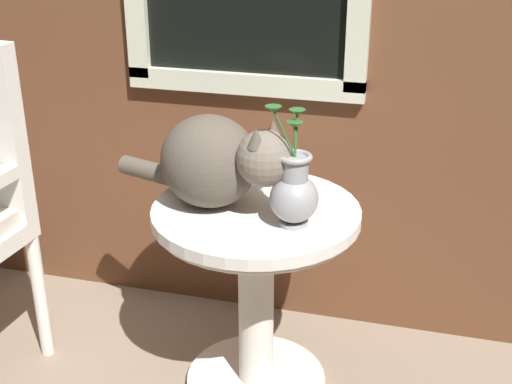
# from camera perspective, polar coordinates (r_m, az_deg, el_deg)

# --- Properties ---
(wicker_side_table) EXTENTS (0.61, 0.61, 0.63)m
(wicker_side_table) POSITION_cam_1_polar(r_m,az_deg,el_deg) (2.10, 0.00, -5.98)
(wicker_side_table) COLOR silver
(wicker_side_table) RESTS_ON ground_plane
(cat) EXTENTS (0.58, 0.34, 0.28)m
(cat) POSITION_cam_1_polar(r_m,az_deg,el_deg) (1.97, -3.30, 2.56)
(cat) COLOR brown
(cat) RESTS_ON wicker_side_table
(pewter_vase_with_ivy) EXTENTS (0.15, 0.13, 0.34)m
(pewter_vase_with_ivy) POSITION_cam_1_polar(r_m,az_deg,el_deg) (1.88, 3.12, 0.10)
(pewter_vase_with_ivy) COLOR #99999E
(pewter_vase_with_ivy) RESTS_ON wicker_side_table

